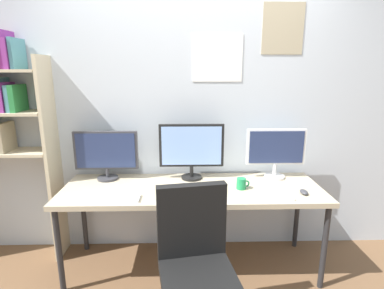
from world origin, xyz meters
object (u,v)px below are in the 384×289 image
Objects in this scene: keyboard_right at (267,197)px; computer_mouse at (304,192)px; monitor_center at (192,148)px; monitor_right at (276,150)px; keyboard_left at (118,198)px; coffee_mug at (242,184)px; monitor_left at (106,153)px; office_chair at (196,281)px; desk at (192,193)px.

keyboard_right is 3.92× the size of computer_mouse.
monitor_center is 1.49× the size of keyboard_right.
monitor_center is 0.76m from keyboard_right.
monitor_center reaches higher than computer_mouse.
keyboard_left is (-1.30, -0.44, -0.24)m from monitor_right.
monitor_right is 0.46m from computer_mouse.
computer_mouse is (0.87, -0.37, -0.26)m from monitor_center.
monitor_right is 4.88× the size of coffee_mug.
keyboard_right is (0.56, -0.44, -0.26)m from monitor_center.
monitor_right reaches higher than monitor_left.
monitor_left is at bearing 128.95° from office_chair.
office_chair is at bearing -120.79° from coffee_mug.
monitor_center reaches higher than office_chair.
monitor_right is (1.48, -0.00, 0.02)m from monitor_left.
monitor_left is at bearing 164.00° from desk.
keyboard_right is 0.25m from coffee_mug.
monitor_center is at bearing 90.00° from desk.
computer_mouse is at bearing -13.92° from coffee_mug.
monitor_center is at bearing 180.00° from monitor_right.
office_chair is at bearing -89.79° from monitor_center.
desk is 0.41m from coffee_mug.
keyboard_left is (-0.56, -0.23, 0.06)m from desk.
monitor_right is at bearing 15.99° from desk.
desk is at bearing 173.64° from coffee_mug.
keyboard_left is at bearing -67.79° from monitor_left.
monitor_right is 1.40m from keyboard_left.
monitor_center reaches higher than desk.
computer_mouse is (1.61, -0.37, -0.22)m from monitor_left.
monitor_center is 1.09× the size of monitor_right.
computer_mouse is (0.31, 0.07, 0.01)m from keyboard_right.
monitor_center is at bearing 0.00° from monitor_left.
desk is 0.88m from computer_mouse.
monitor_left reaches higher than computer_mouse.
coffee_mug is (-0.47, 0.12, 0.03)m from computer_mouse.
monitor_left is 5.18× the size of coffee_mug.
monitor_left is at bearing 166.94° from computer_mouse.
computer_mouse reaches higher than keyboard_left.
monitor_right is at bearing 67.79° from keyboard_right.
office_chair reaches higher than keyboard_right.
keyboard_left and keyboard_right have the same top height.
monitor_left is 1.39m from keyboard_right.
computer_mouse reaches higher than keyboard_right.
monitor_right is at bearing 36.92° from coffee_mug.
desk is 3.78× the size of monitor_center.
monitor_right is at bearing 108.58° from computer_mouse.
monitor_left reaches higher than office_chair.
office_chair is 1.08m from computer_mouse.
office_chair is at bearing -51.05° from monitor_left.
monitor_right is (0.74, 0.21, 0.30)m from desk.
office_chair reaches higher than desk.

